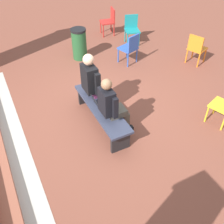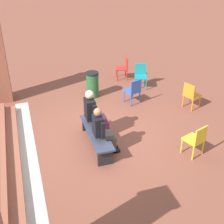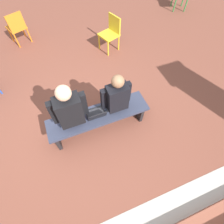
% 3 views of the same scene
% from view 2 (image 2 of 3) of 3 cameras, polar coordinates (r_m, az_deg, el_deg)
% --- Properties ---
extents(ground_plane, '(60.00, 60.00, 0.00)m').
position_cam_2_polar(ground_plane, '(8.43, -2.60, -4.57)').
color(ground_plane, brown).
extents(concrete_strip, '(5.96, 0.40, 0.01)m').
position_cam_2_polar(concrete_strip, '(7.95, -14.92, -8.11)').
color(concrete_strip, '#B7B2A8').
rests_on(concrete_strip, ground).
extents(bench, '(1.80, 0.44, 0.45)m').
position_cam_2_polar(bench, '(7.91, -2.88, -4.06)').
color(bench, '#33384C').
rests_on(bench, ground).
extents(person_student, '(0.50, 0.64, 1.28)m').
position_cam_2_polar(person_student, '(7.47, -1.81, -3.19)').
color(person_student, '#4C473D').
rests_on(person_student, ground).
extents(person_adult, '(0.56, 0.71, 1.38)m').
position_cam_2_polar(person_adult, '(8.08, -3.28, -0.11)').
color(person_adult, '#7F2D5B').
rests_on(person_adult, ground).
extents(laptop, '(0.32, 0.29, 0.21)m').
position_cam_2_polar(laptop, '(7.86, -3.07, -3.04)').
color(laptop, black).
rests_on(laptop, bench).
extents(plastic_chair_by_pillar, '(0.49, 0.49, 0.84)m').
position_cam_2_polar(plastic_chair_by_pillar, '(11.69, 2.14, 8.29)').
color(plastic_chair_by_pillar, red).
rests_on(plastic_chair_by_pillar, ground).
extents(plastic_chair_near_bench_left, '(0.52, 0.52, 0.84)m').
position_cam_2_polar(plastic_chair_near_bench_left, '(11.05, 5.27, 6.87)').
color(plastic_chair_near_bench_left, teal).
rests_on(plastic_chair_near_bench_left, ground).
extents(plastic_chair_far_left, '(0.53, 0.53, 0.84)m').
position_cam_2_polar(plastic_chair_far_left, '(9.88, 3.96, 4.06)').
color(plastic_chair_far_left, '#2D56B7').
rests_on(plastic_chair_far_left, ground).
extents(plastic_chair_mid_courtyard, '(0.54, 0.54, 0.84)m').
position_cam_2_polar(plastic_chair_mid_courtyard, '(7.77, 15.15, -4.75)').
color(plastic_chair_mid_courtyard, gold).
rests_on(plastic_chair_mid_courtyard, ground).
extents(plastic_chair_far_right, '(0.54, 0.54, 0.84)m').
position_cam_2_polar(plastic_chair_far_right, '(9.89, 14.21, 3.19)').
color(plastic_chair_far_right, orange).
rests_on(plastic_chair_far_right, ground).
extents(litter_bin, '(0.42, 0.42, 0.86)m').
position_cam_2_polar(litter_bin, '(10.36, -3.58, 5.05)').
color(litter_bin, '#23562D').
rests_on(litter_bin, ground).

